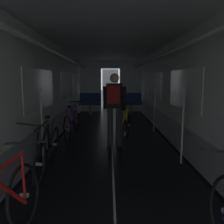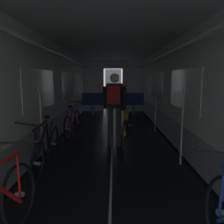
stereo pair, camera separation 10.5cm
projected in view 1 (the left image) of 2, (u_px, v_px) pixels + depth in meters
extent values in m
cube|color=black|center=(52.00, 146.00, 5.30)|extent=(0.08, 11.50, 0.01)
cube|color=black|center=(171.00, 145.00, 5.34)|extent=(0.08, 11.50, 0.01)
cube|color=beige|center=(112.00, 146.00, 5.32)|extent=(0.03, 11.27, 0.00)
cube|color=#9EA0A5|center=(47.00, 134.00, 5.26)|extent=(0.12, 11.50, 0.60)
cube|color=white|center=(45.00, 80.00, 5.08)|extent=(0.12, 11.50, 1.85)
cube|color=white|center=(40.00, 89.00, 4.54)|extent=(0.02, 1.90, 0.80)
cube|color=white|center=(67.00, 85.00, 7.38)|extent=(0.02, 1.90, 0.80)
cube|color=white|center=(79.00, 84.00, 10.23)|extent=(0.02, 1.90, 0.80)
cube|color=yellow|center=(49.00, 88.00, 5.17)|extent=(0.01, 0.20, 0.28)
cylinder|color=white|center=(59.00, 54.00, 5.00)|extent=(0.07, 11.04, 0.07)
cylinder|color=#B7BABF|center=(42.00, 127.00, 4.06)|extent=(0.04, 0.04, 1.40)
cylinder|color=#B7BABF|center=(68.00, 108.00, 6.64)|extent=(0.04, 0.04, 1.40)
cube|color=#9EA0A5|center=(176.00, 133.00, 5.29)|extent=(0.12, 11.50, 0.60)
cube|color=white|center=(178.00, 80.00, 5.12)|extent=(0.12, 11.50, 1.85)
cube|color=white|center=(183.00, 89.00, 4.57)|extent=(0.02, 1.90, 0.80)
cube|color=white|center=(155.00, 85.00, 7.42)|extent=(0.02, 1.90, 0.80)
cube|color=white|center=(142.00, 84.00, 10.26)|extent=(0.02, 1.90, 0.80)
cube|color=yellow|center=(175.00, 88.00, 5.19)|extent=(0.01, 0.20, 0.28)
cylinder|color=white|center=(164.00, 54.00, 5.03)|extent=(0.07, 11.04, 0.07)
cylinder|color=#B7BABF|center=(183.00, 127.00, 4.10)|extent=(0.04, 0.04, 1.40)
cylinder|color=#B7BABF|center=(154.00, 108.00, 6.67)|extent=(0.04, 0.04, 1.40)
cube|color=white|center=(91.00, 86.00, 10.88)|extent=(1.00, 0.12, 2.45)
cube|color=white|center=(130.00, 86.00, 10.90)|extent=(1.00, 0.12, 2.45)
cube|color=white|center=(110.00, 64.00, 10.74)|extent=(0.90, 0.12, 0.40)
cube|color=#4C4F54|center=(110.00, 89.00, 11.61)|extent=(0.81, 0.04, 2.05)
cube|color=silver|center=(112.00, 35.00, 4.96)|extent=(3.14, 11.62, 0.12)
cylinder|color=gray|center=(90.00, 110.00, 9.98)|extent=(0.12, 0.12, 0.44)
cube|color=#2D4784|center=(90.00, 103.00, 9.94)|extent=(0.96, 0.44, 0.10)
cube|color=#2D4784|center=(90.00, 97.00, 10.09)|extent=(0.96, 0.08, 0.40)
torus|color=gray|center=(81.00, 93.00, 10.08)|extent=(0.14, 0.14, 0.02)
cylinder|color=gray|center=(131.00, 109.00, 10.00)|extent=(0.12, 0.12, 0.44)
cube|color=#2D4784|center=(131.00, 103.00, 9.96)|extent=(0.96, 0.44, 0.10)
cube|color=#2D4784|center=(131.00, 97.00, 10.11)|extent=(0.96, 0.08, 0.40)
torus|color=gray|center=(121.00, 93.00, 10.11)|extent=(0.14, 0.14, 0.02)
torus|color=black|center=(67.00, 129.00, 5.56)|extent=(0.12, 0.67, 0.67)
cylinder|color=#B2B2B7|center=(67.00, 129.00, 5.56)|extent=(0.10, 0.06, 0.06)
torus|color=black|center=(76.00, 121.00, 6.56)|extent=(0.12, 0.67, 0.67)
cylinder|color=#B2B2B7|center=(76.00, 121.00, 6.56)|extent=(0.10, 0.06, 0.06)
cylinder|color=purple|center=(74.00, 116.00, 6.22)|extent=(0.11, 0.54, 0.56)
cylinder|color=purple|center=(71.00, 118.00, 5.81)|extent=(0.05, 0.34, 0.55)
cylinder|color=purple|center=(73.00, 107.00, 6.03)|extent=(0.09, 0.82, 0.04)
cylinder|color=purple|center=(68.00, 119.00, 5.59)|extent=(0.06, 0.16, 0.49)
cylinder|color=purple|center=(70.00, 128.00, 5.78)|extent=(0.05, 0.45, 0.07)
cylinder|color=purple|center=(76.00, 113.00, 6.50)|extent=(0.05, 0.09, 0.49)
cylinder|color=black|center=(72.00, 127.00, 6.01)|extent=(0.03, 0.17, 0.17)
ellipsoid|color=black|center=(69.00, 107.00, 5.59)|extent=(0.11, 0.25, 0.07)
cylinder|color=black|center=(77.00, 102.00, 6.47)|extent=(0.44, 0.06, 0.05)
torus|color=black|center=(24.00, 195.00, 2.40)|extent=(0.16, 0.68, 0.67)
cylinder|color=#B2B2B7|center=(24.00, 195.00, 2.40)|extent=(0.10, 0.06, 0.06)
cylinder|color=red|center=(8.00, 191.00, 2.05)|extent=(0.14, 0.54, 0.56)
cylinder|color=red|center=(23.00, 175.00, 2.33)|extent=(0.06, 0.09, 0.49)
cylinder|color=black|center=(25.00, 143.00, 2.30)|extent=(0.44, 0.07, 0.06)
torus|color=black|center=(54.00, 144.00, 4.29)|extent=(0.14, 0.67, 0.67)
cylinder|color=#B2B2B7|center=(54.00, 144.00, 4.29)|extent=(0.10, 0.05, 0.06)
torus|color=black|center=(39.00, 164.00, 3.28)|extent=(0.14, 0.67, 0.67)
cylinder|color=#B2B2B7|center=(39.00, 164.00, 3.28)|extent=(0.10, 0.05, 0.06)
cylinder|color=black|center=(42.00, 144.00, 3.56)|extent=(0.09, 0.54, 0.56)
cylinder|color=black|center=(48.00, 137.00, 3.96)|extent=(0.12, 0.34, 0.55)
cylinder|color=black|center=(42.00, 125.00, 3.67)|extent=(0.07, 0.82, 0.04)
cylinder|color=black|center=(51.00, 133.00, 4.18)|extent=(0.08, 0.17, 0.49)
cylinder|color=black|center=(52.00, 149.00, 4.07)|extent=(0.05, 0.45, 0.07)
cylinder|color=black|center=(37.00, 148.00, 3.27)|extent=(0.09, 0.09, 0.49)
cylinder|color=black|center=(49.00, 154.00, 3.85)|extent=(0.04, 0.17, 0.17)
ellipsoid|color=black|center=(48.00, 117.00, 4.09)|extent=(0.11, 0.24, 0.07)
cylinder|color=black|center=(32.00, 125.00, 3.20)|extent=(0.44, 0.04, 0.08)
cylinder|color=#2D2D33|center=(110.00, 127.00, 5.28)|extent=(0.13, 0.13, 0.90)
cylinder|color=#2D2D33|center=(119.00, 127.00, 5.27)|extent=(0.13, 0.13, 0.90)
cube|color=black|center=(114.00, 96.00, 5.17)|extent=(0.38, 0.26, 0.56)
cylinder|color=black|center=(105.00, 98.00, 5.22)|extent=(0.11, 0.20, 0.53)
cylinder|color=black|center=(124.00, 98.00, 5.18)|extent=(0.11, 0.20, 0.53)
sphere|color=beige|center=(115.00, 78.00, 5.11)|extent=(0.21, 0.21, 0.21)
cube|color=maroon|center=(114.00, 94.00, 5.00)|extent=(0.30, 0.19, 0.40)
torus|color=black|center=(124.00, 134.00, 5.05)|extent=(0.19, 0.67, 0.67)
cylinder|color=#B2B2B7|center=(124.00, 134.00, 5.05)|extent=(0.10, 0.07, 0.06)
torus|color=black|center=(128.00, 125.00, 6.05)|extent=(0.19, 0.67, 0.67)
cylinder|color=#B2B2B7|center=(128.00, 125.00, 6.05)|extent=(0.10, 0.07, 0.06)
cylinder|color=yellow|center=(127.00, 119.00, 5.71)|extent=(0.10, 0.54, 0.56)
cylinder|color=yellow|center=(125.00, 122.00, 5.31)|extent=(0.13, 0.34, 0.55)
cylinder|color=yellow|center=(125.00, 110.00, 5.52)|extent=(0.17, 0.81, 0.04)
cylinder|color=yellow|center=(124.00, 123.00, 5.08)|extent=(0.03, 0.17, 0.49)
cylinder|color=yellow|center=(125.00, 133.00, 5.27)|extent=(0.10, 0.45, 0.07)
cylinder|color=yellow|center=(128.00, 116.00, 5.98)|extent=(0.07, 0.09, 0.49)
cylinder|color=black|center=(126.00, 132.00, 5.49)|extent=(0.05, 0.17, 0.17)
ellipsoid|color=black|center=(123.00, 109.00, 5.09)|extent=(0.13, 0.25, 0.07)
cylinder|color=black|center=(127.00, 103.00, 5.96)|extent=(0.44, 0.10, 0.05)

